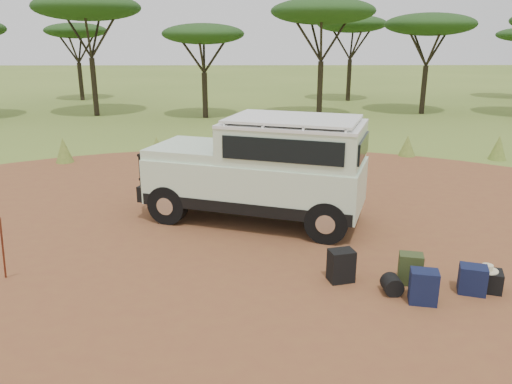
{
  "coord_description": "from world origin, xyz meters",
  "views": [
    {
      "loc": [
        0.31,
        -8.4,
        4.11
      ],
      "look_at": [
        0.45,
        1.58,
        1.0
      ],
      "focal_mm": 35.0,
      "sensor_mm": 36.0,
      "label": 1
    }
  ],
  "objects_px": {
    "backpack_black": "(341,266)",
    "backpack_olive": "(410,269)",
    "walking_staff": "(3,249)",
    "duffel_navy": "(472,280)",
    "hard_case": "(485,280)",
    "safari_vehicle": "(263,171)",
    "backpack_navy": "(423,287)"
  },
  "relations": [
    {
      "from": "hard_case",
      "to": "backpack_black",
      "type": "bearing_deg",
      "value": -168.9
    },
    {
      "from": "safari_vehicle",
      "to": "backpack_black",
      "type": "relative_size",
      "value": 9.17
    },
    {
      "from": "safari_vehicle",
      "to": "backpack_navy",
      "type": "xyz_separation_m",
      "value": [
        2.48,
        -3.86,
        -0.9
      ]
    },
    {
      "from": "backpack_navy",
      "to": "hard_case",
      "type": "xyz_separation_m",
      "value": [
        1.2,
        0.41,
        -0.1
      ]
    },
    {
      "from": "walking_staff",
      "to": "hard_case",
      "type": "bearing_deg",
      "value": -36.55
    },
    {
      "from": "backpack_black",
      "to": "duffel_navy",
      "type": "relative_size",
      "value": 1.2
    },
    {
      "from": "backpack_black",
      "to": "backpack_olive",
      "type": "height_order",
      "value": "backpack_black"
    },
    {
      "from": "backpack_olive",
      "to": "backpack_navy",
      "type": "bearing_deg",
      "value": -76.23
    },
    {
      "from": "backpack_olive",
      "to": "walking_staff",
      "type": "bearing_deg",
      "value": -167.59
    },
    {
      "from": "backpack_olive",
      "to": "hard_case",
      "type": "distance_m",
      "value": 1.24
    },
    {
      "from": "duffel_navy",
      "to": "backpack_navy",
      "type": "bearing_deg",
      "value": -143.03
    },
    {
      "from": "safari_vehicle",
      "to": "walking_staff",
      "type": "relative_size",
      "value": 3.84
    },
    {
      "from": "safari_vehicle",
      "to": "hard_case",
      "type": "height_order",
      "value": "safari_vehicle"
    },
    {
      "from": "backpack_olive",
      "to": "duffel_navy",
      "type": "relative_size",
      "value": 1.14
    },
    {
      "from": "safari_vehicle",
      "to": "duffel_navy",
      "type": "relative_size",
      "value": 11.0
    },
    {
      "from": "safari_vehicle",
      "to": "backpack_olive",
      "type": "relative_size",
      "value": 9.66
    },
    {
      "from": "duffel_navy",
      "to": "hard_case",
      "type": "xyz_separation_m",
      "value": [
        0.27,
        0.1,
        -0.06
      ]
    },
    {
      "from": "walking_staff",
      "to": "backpack_black",
      "type": "height_order",
      "value": "walking_staff"
    },
    {
      "from": "duffel_navy",
      "to": "backpack_olive",
      "type": "bearing_deg",
      "value": 177.82
    },
    {
      "from": "backpack_olive",
      "to": "duffel_navy",
      "type": "height_order",
      "value": "backpack_olive"
    },
    {
      "from": "safari_vehicle",
      "to": "backpack_olive",
      "type": "bearing_deg",
      "value": -33.34
    },
    {
      "from": "backpack_navy",
      "to": "safari_vehicle",
      "type": "bearing_deg",
      "value": 135.13
    },
    {
      "from": "walking_staff",
      "to": "backpack_navy",
      "type": "bearing_deg",
      "value": -40.31
    },
    {
      "from": "backpack_black",
      "to": "hard_case",
      "type": "bearing_deg",
      "value": -22.33
    },
    {
      "from": "safari_vehicle",
      "to": "hard_case",
      "type": "distance_m",
      "value": 5.14
    },
    {
      "from": "backpack_black",
      "to": "backpack_navy",
      "type": "relative_size",
      "value": 1.03
    },
    {
      "from": "walking_staff",
      "to": "safari_vehicle",
      "type": "bearing_deg",
      "value": 0.29
    },
    {
      "from": "backpack_black",
      "to": "duffel_navy",
      "type": "distance_m",
      "value": 2.17
    },
    {
      "from": "walking_staff",
      "to": "backpack_navy",
      "type": "distance_m",
      "value": 7.05
    },
    {
      "from": "duffel_navy",
      "to": "hard_case",
      "type": "relative_size",
      "value": 0.95
    },
    {
      "from": "safari_vehicle",
      "to": "backpack_black",
      "type": "height_order",
      "value": "safari_vehicle"
    },
    {
      "from": "backpack_olive",
      "to": "backpack_black",
      "type": "bearing_deg",
      "value": -171.9
    }
  ]
}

